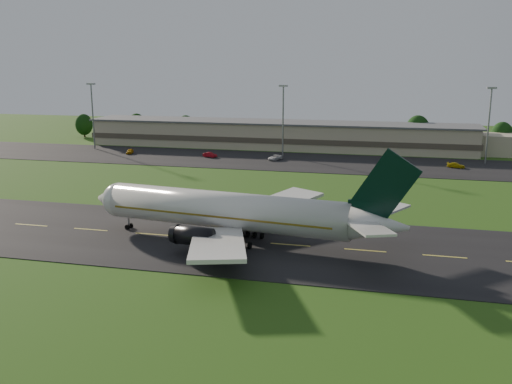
% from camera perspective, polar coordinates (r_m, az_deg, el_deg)
% --- Properties ---
extents(ground, '(360.00, 360.00, 0.00)m').
position_cam_1_polar(ground, '(91.81, -10.22, -4.25)').
color(ground, '#264B12').
rests_on(ground, ground).
extents(taxiway, '(220.00, 30.00, 0.10)m').
position_cam_1_polar(taxiway, '(91.80, -10.22, -4.22)').
color(taxiway, black).
rests_on(taxiway, ground).
extents(apron, '(260.00, 30.00, 0.10)m').
position_cam_1_polar(apron, '(158.50, 0.34, 3.21)').
color(apron, black).
rests_on(apron, ground).
extents(airliner, '(51.19, 41.87, 15.57)m').
position_cam_1_polar(airliner, '(86.08, -2.44, -1.98)').
color(airliner, silver).
rests_on(airliner, ground).
extents(terminal, '(145.00, 16.00, 8.40)m').
position_cam_1_polar(terminal, '(180.10, 4.13, 5.62)').
color(terminal, tan).
rests_on(terminal, ground).
extents(light_mast_west, '(2.40, 1.20, 20.35)m').
position_cam_1_polar(light_mast_west, '(184.73, -16.05, 8.07)').
color(light_mast_west, gray).
rests_on(light_mast_west, ground).
extents(light_mast_centre, '(2.40, 1.20, 20.35)m').
position_cam_1_polar(light_mast_centre, '(163.59, 2.72, 7.98)').
color(light_mast_centre, gray).
rests_on(light_mast_centre, ground).
extents(light_mast_east, '(2.40, 1.20, 20.35)m').
position_cam_1_polar(light_mast_east, '(162.28, 22.30, 7.00)').
color(light_mast_east, gray).
rests_on(light_mast_east, ground).
extents(tree_line, '(195.96, 9.95, 10.58)m').
position_cam_1_polar(tree_line, '(187.35, 13.84, 5.89)').
color(tree_line, black).
rests_on(tree_line, ground).
extents(service_vehicle_a, '(2.60, 4.36, 1.39)m').
position_cam_1_polar(service_vehicle_a, '(173.39, -12.50, 4.00)').
color(service_vehicle_a, '#C58D0B').
rests_on(service_vehicle_a, apron).
extents(service_vehicle_b, '(4.48, 2.62, 1.40)m').
position_cam_1_polar(service_vehicle_b, '(163.39, -4.63, 3.73)').
color(service_vehicle_b, maroon).
rests_on(service_vehicle_b, apron).
extents(service_vehicle_c, '(3.90, 5.54, 1.40)m').
position_cam_1_polar(service_vehicle_c, '(158.40, 1.94, 3.48)').
color(service_vehicle_c, silver).
rests_on(service_vehicle_c, apron).
extents(service_vehicle_d, '(4.75, 2.82, 1.29)m').
position_cam_1_polar(service_vehicle_d, '(155.32, 19.37, 2.54)').
color(service_vehicle_d, '#C2A80B').
rests_on(service_vehicle_d, apron).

